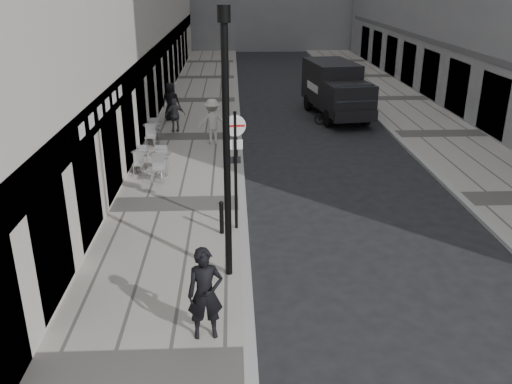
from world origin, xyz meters
The scene contains 15 objects.
sidewalk centered at (-2.00, 18.00, 0.06)m, with size 4.00×60.00×0.12m, color gray.
far_sidewalk centered at (9.00, 18.00, 0.06)m, with size 4.00×60.00×0.12m, color gray.
walking_man centered at (-0.83, 3.65, 1.06)m, with size 0.69×0.45×1.88m, color black.
sign_post centered at (-0.20, 8.52, 2.24)m, with size 0.57×0.12×3.30m.
lamppost centered at (-0.40, 6.02, 3.47)m, with size 0.27×0.27×6.02m.
bollard_near centered at (-0.60, 8.20, 0.56)m, with size 0.12×0.12×0.88m, color black.
bollard_far centered at (-0.15, 14.21, 0.59)m, with size 0.12×0.12×0.93m, color black.
panel_van centered at (4.93, 21.86, 1.50)m, with size 2.85×5.89×2.67m.
cyclist centered at (4.45, 20.17, 0.65)m, with size 1.60×0.69×1.67m.
pedestrian_a centered at (-2.83, 18.77, 0.88)m, with size 0.90×0.37×1.53m, color #58595D.
pedestrian_b centered at (-1.10, 16.89, 1.06)m, with size 1.21×0.70×1.88m, color #B0ADA3.
pedestrian_c centered at (-3.25, 21.03, 1.03)m, with size 0.89×0.58×1.82m, color black.
cafe_table_near centered at (-2.80, 12.85, 0.62)m, with size 0.77×1.73×0.99m.
cafe_table_mid centered at (-3.60, 13.54, 0.54)m, with size 0.64×1.45×0.82m.
cafe_table_far centered at (-3.60, 16.85, 0.63)m, with size 0.78×1.75×1.00m.
Camera 1 is at (-0.25, -5.17, 6.62)m, focal length 38.00 mm.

